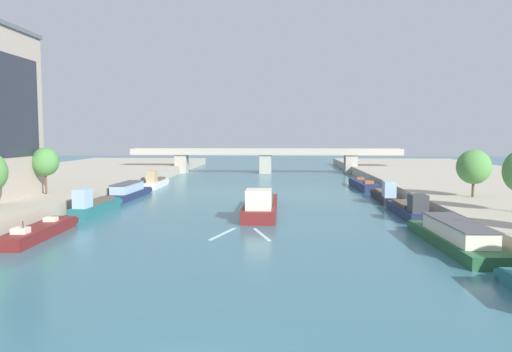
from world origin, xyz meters
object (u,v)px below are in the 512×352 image
Objects in this scene: tree_right_midway at (474,167)px; moored_boat_right_gap_after at (385,195)px; moored_boat_left_lone at (40,231)px; moored_boat_right_near at (363,185)px; barge_midriver at (261,205)px; moored_boat_right_lone at (409,209)px; moored_boat_left_second at (156,182)px; moored_boat_right_end at (455,236)px; moored_boat_left_far at (129,192)px; tree_left_nearest at (45,162)px; bridge_far at (265,157)px; moored_boat_left_midway at (95,206)px.

moored_boat_right_gap_after is at bearing 131.96° from tree_right_midway.
moored_boat_right_gap_after is (36.28, 26.27, 0.34)m from moored_boat_left_lone.
barge_midriver is at bearing -120.37° from moored_boat_right_near.
moored_boat_right_near is (-0.24, 16.17, -0.22)m from moored_boat_right_gap_after.
moored_boat_right_lone is 2.20× the size of tree_right_midway.
moored_boat_left_second is 0.74× the size of moored_boat_right_end.
moored_boat_left_far is at bearing 157.66° from moored_boat_right_lone.
tree_left_nearest reaches higher than moored_boat_left_lone.
moored_boat_left_far is 39.25m from moored_boat_right_near.
barge_midriver is 1.39× the size of moored_boat_right_gap_after.
moored_boat_right_gap_after is 0.19× the size of bridge_far.
barge_midriver is 27.64m from tree_left_nearest.
moored_boat_right_near is 2.66× the size of tree_left_nearest.
moored_boat_left_lone is 2.17× the size of tree_left_nearest.
bridge_far is (-26.55, 59.16, -1.60)m from tree_right_midway.
moored_boat_right_lone is at bearing 19.56° from moored_boat_left_lone.
moored_boat_left_midway is 2.08× the size of tree_right_midway.
moored_boat_left_lone is 1.01× the size of moored_boat_right_gap_after.
moored_boat_left_lone is 44.79m from moored_boat_right_gap_after.
moored_boat_left_midway is at bearing 179.10° from moored_boat_right_lone.
tree_left_nearest reaches higher than bridge_far.
moored_boat_right_near reaches higher than moored_boat_left_far.
moored_boat_left_midway reaches higher than moored_boat_right_near.
moored_boat_left_second is 0.94× the size of moored_boat_right_gap_after.
tree_right_midway reaches higher than moored_boat_left_midway.
bridge_far is (18.18, 76.02, 3.27)m from moored_boat_left_lone.
moored_boat_right_gap_after reaches higher than moored_boat_right_end.
moored_boat_left_midway is at bearing -106.21° from bridge_far.
moored_boat_right_near reaches higher than moored_boat_left_lone.
moored_boat_left_second is at bearing 90.31° from moored_boat_left_midway.
moored_boat_left_second is 40.19m from moored_boat_right_gap_after.
moored_boat_right_end is at bearing -23.71° from moored_boat_left_midway.
moored_boat_right_lone reaches higher than moored_boat_right_end.
moored_boat_right_lone is 13.40m from moored_boat_right_gap_after.
moored_boat_left_midway is 0.94× the size of moored_boat_right_gap_after.
moored_boat_right_lone is at bearing -5.63° from tree_left_nearest.
tree_left_nearest is (-7.58, 3.75, 4.91)m from moored_boat_left_midway.
tree_right_midway is (8.70, 19.25, 4.47)m from moored_boat_right_end.
moored_boat_right_near is 50.67m from tree_left_nearest.
moored_boat_right_end is at bearing -3.79° from moored_boat_left_lone.
bridge_far reaches higher than barge_midriver.
barge_midriver is at bearing -55.97° from moored_boat_left_second.
moored_boat_left_lone is 38.45m from moored_boat_right_lone.
moored_boat_right_gap_after is 2.21× the size of tree_right_midway.
tree_left_nearest is at bearing 155.83° from moored_boat_right_end.
moored_boat_left_midway is at bearing 90.01° from moored_boat_left_lone.
moored_boat_left_far is at bearing 56.34° from tree_left_nearest.
moored_boat_left_midway is at bearing -88.32° from moored_boat_left_far.
moored_boat_left_midway reaches higher than moored_boat_right_lone.
bridge_far reaches higher than moored_boat_right_gap_after.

